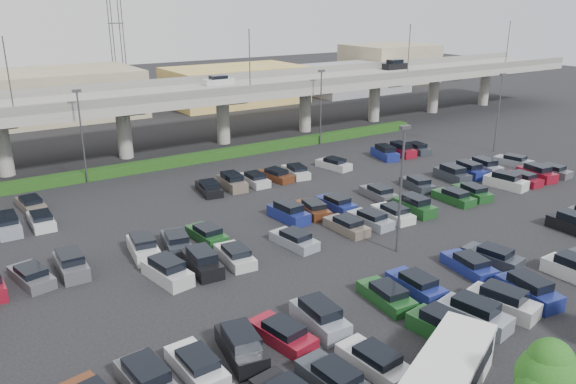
# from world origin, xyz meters

# --- Properties ---
(ground) EXTENTS (280.00, 280.00, 0.00)m
(ground) POSITION_xyz_m (0.00, 0.00, 0.00)
(ground) COLOR black
(overpass) EXTENTS (150.00, 13.00, 15.80)m
(overpass) POSITION_xyz_m (-0.21, 32.03, 6.97)
(overpass) COLOR gray
(overpass) RESTS_ON ground
(hedge) EXTENTS (66.00, 1.60, 1.10)m
(hedge) POSITION_xyz_m (0.00, 25.00, 0.55)
(hedge) COLOR #163710
(hedge) RESTS_ON ground
(shuttle_bus) EXTENTS (8.38, 5.75, 2.56)m
(shuttle_bus) POSITION_xyz_m (-10.21, -22.25, 1.39)
(shuttle_bus) COLOR silver
(shuttle_bus) RESTS_ON ground
(parked_cars) EXTENTS (63.08, 41.66, 1.67)m
(parked_cars) POSITION_xyz_m (-1.32, -4.67, 0.64)
(parked_cars) COLOR silver
(parked_cars) RESTS_ON ground
(light_poles) EXTENTS (66.90, 48.38, 10.30)m
(light_poles) POSITION_xyz_m (-4.13, 2.00, 6.24)
(light_poles) COLOR #47474B
(light_poles) RESTS_ON ground
(distant_buildings) EXTENTS (138.00, 24.00, 9.00)m
(distant_buildings) POSITION_xyz_m (12.38, 61.81, 3.74)
(distant_buildings) COLOR gray
(distant_buildings) RESTS_ON ground
(comm_tower) EXTENTS (2.40, 2.40, 30.00)m
(comm_tower) POSITION_xyz_m (4.00, 74.00, 15.61)
(comm_tower) COLOR #47474B
(comm_tower) RESTS_ON ground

